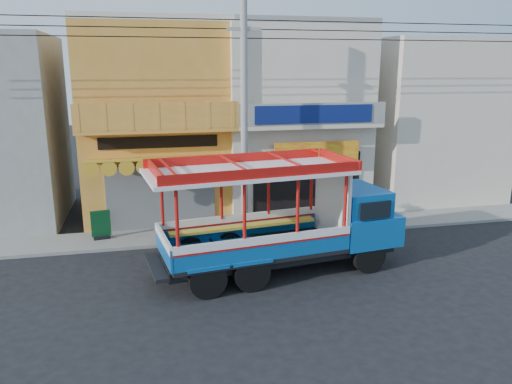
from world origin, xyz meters
TOP-DOWN VIEW (x-y plane):
  - ground at (0.00, 0.00)m, footprint 90.00×90.00m
  - sidewalk at (0.00, 4.00)m, footprint 30.00×2.00m
  - shophouse_left at (-4.00, 7.96)m, footprint 6.00×7.50m
  - shophouse_right at (2.00, 7.96)m, footprint 6.00×6.75m
  - party_pilaster at (-1.00, 4.85)m, footprint 0.35×0.30m
  - filler_building_right at (9.00, 8.00)m, footprint 6.00×6.00m
  - utility_pole at (-0.85, 3.30)m, footprint 28.00×0.26m
  - songthaew_truck at (-0.03, 0.06)m, footprint 8.12×3.54m
  - green_sign at (-6.28, 4.14)m, footprint 0.71×0.42m
  - potted_plant_a at (3.67, 4.63)m, footprint 1.24×1.30m
  - potted_plant_c at (5.04, 4.30)m, footprint 0.59×0.59m

SIDE VIEW (x-z plane):
  - ground at x=0.00m, z-range 0.00..0.00m
  - sidewalk at x=0.00m, z-range 0.00..0.12m
  - green_sign at x=-6.28m, z-range 0.03..1.11m
  - potted_plant_c at x=5.04m, z-range 0.12..1.14m
  - potted_plant_a at x=3.67m, z-range 0.12..1.25m
  - songthaew_truck at x=-0.03m, z-range -0.07..3.60m
  - filler_building_right at x=9.00m, z-range 0.00..7.60m
  - party_pilaster at x=-1.00m, z-range 0.00..8.00m
  - shophouse_right at x=2.00m, z-range -0.01..8.23m
  - shophouse_left at x=-4.00m, z-range -0.01..8.23m
  - utility_pole at x=-0.85m, z-range 0.53..9.53m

